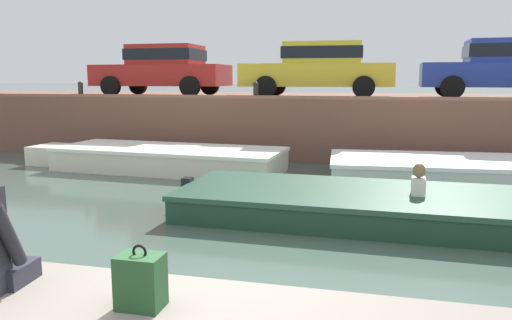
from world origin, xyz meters
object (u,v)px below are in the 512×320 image
at_px(mooring_bollard_mid, 256,89).
at_px(boat_moored_west_cream, 159,158).
at_px(car_centre_blue, 502,66).
at_px(backpack_on_ledge, 142,281).
at_px(car_leftmost_red, 163,68).
at_px(car_left_inner_yellow, 319,67).
at_px(boat_moored_central_white, 481,173).
at_px(mooring_bollard_west, 81,88).
at_px(motorboat_passing, 378,206).

bearing_deg(mooring_bollard_mid, boat_moored_west_cream, -132.03).
bearing_deg(car_centre_blue, backpack_on_ledge, -110.83).
xyz_separation_m(car_leftmost_red, car_centre_blue, (9.70, -0.00, -0.00)).
bearing_deg(car_leftmost_red, car_left_inner_yellow, 0.03).
relative_size(boat_moored_west_cream, boat_moored_central_white, 0.97).
relative_size(car_leftmost_red, backpack_on_ledge, 10.05).
relative_size(boat_moored_west_cream, mooring_bollard_mid, 14.85).
height_order(boat_moored_west_cream, car_centre_blue, car_centre_blue).
bearing_deg(boat_moored_central_white, boat_moored_west_cream, 179.51).
relative_size(mooring_bollard_mid, backpack_on_ledge, 1.09).
height_order(mooring_bollard_west, backpack_on_ledge, mooring_bollard_west).
bearing_deg(mooring_bollard_west, car_left_inner_yellow, 12.61).
height_order(motorboat_passing, backpack_on_ledge, backpack_on_ledge).
bearing_deg(car_centre_blue, mooring_bollard_west, -172.58).
xyz_separation_m(car_left_inner_yellow, mooring_bollard_mid, (-1.51, -1.52, -0.61)).
distance_m(car_centre_blue, mooring_bollard_mid, 6.57).
relative_size(boat_moored_west_cream, backpack_on_ledge, 16.20).
distance_m(boat_moored_west_cream, car_leftmost_red, 4.49).
relative_size(car_centre_blue, mooring_bollard_mid, 9.04).
bearing_deg(mooring_bollard_west, motorboat_passing, -31.86).
relative_size(boat_moored_central_white, motorboat_passing, 0.97).
bearing_deg(car_left_inner_yellow, backpack_on_ledge, -88.51).
bearing_deg(backpack_on_ledge, mooring_bollard_west, 124.30).
xyz_separation_m(car_left_inner_yellow, backpack_on_ledge, (0.31, -11.95, -1.57)).
relative_size(boat_moored_west_cream, car_leftmost_red, 1.61).
bearing_deg(car_leftmost_red, boat_moored_central_white, -23.04).
distance_m(motorboat_passing, car_left_inner_yellow, 7.42).
bearing_deg(boat_moored_west_cream, car_leftmost_red, 111.67).
distance_m(car_leftmost_red, car_left_inner_yellow, 4.84).
bearing_deg(motorboat_passing, mooring_bollard_west, 148.14).
bearing_deg(motorboat_passing, boat_moored_west_cream, 148.07).
relative_size(mooring_bollard_west, backpack_on_ledge, 1.09).
bearing_deg(car_centre_blue, car_leftmost_red, 179.99).
bearing_deg(boat_moored_west_cream, car_left_inner_yellow, 46.80).
bearing_deg(backpack_on_ledge, car_leftmost_red, 113.34).
height_order(boat_moored_west_cream, backpack_on_ledge, backpack_on_ledge).
xyz_separation_m(car_leftmost_red, mooring_bollard_mid, (3.33, -1.52, -0.61)).
distance_m(mooring_bollard_west, backpack_on_ledge, 12.66).
bearing_deg(boat_moored_central_white, car_centre_blue, 74.33).
height_order(car_left_inner_yellow, mooring_bollard_west, car_left_inner_yellow).
distance_m(boat_moored_central_white, backpack_on_ledge, 9.00).
distance_m(car_leftmost_red, backpack_on_ledge, 13.10).
xyz_separation_m(motorboat_passing, mooring_bollard_west, (-8.56, 5.32, 1.68)).
height_order(boat_moored_central_white, backpack_on_ledge, backpack_on_ledge).
bearing_deg(car_leftmost_red, motorboat_passing, -46.01).
bearing_deg(car_centre_blue, boat_moored_west_cream, -156.33).
distance_m(boat_moored_central_white, mooring_bollard_mid, 5.98).
relative_size(boat_moored_west_cream, car_left_inner_yellow, 1.51).
bearing_deg(boat_moored_central_white, car_left_inner_yellow, 136.03).
bearing_deg(car_leftmost_red, mooring_bollard_mid, -24.49).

